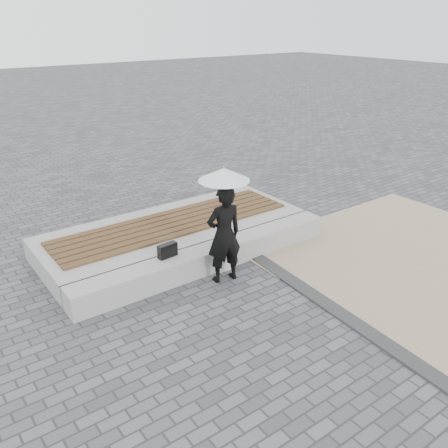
{
  "coord_description": "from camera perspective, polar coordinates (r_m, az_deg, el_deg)",
  "views": [
    {
      "loc": [
        -4.06,
        -4.39,
        4.0
      ],
      "look_at": [
        -0.04,
        1.13,
        1.0
      ],
      "focal_mm": 38.01,
      "sensor_mm": 36.0,
      "label": 1
    }
  ],
  "objects": [
    {
      "name": "terrazzo_zone",
      "position": [
        9.15,
        23.09,
        -4.19
      ],
      "size": [
        5.0,
        5.0,
        0.02
      ],
      "primitive_type": "cube",
      "color": "tan",
      "rests_on": "ground"
    },
    {
      "name": "woman",
      "position": [
        7.53,
        0.0,
        -1.28
      ],
      "size": [
        0.64,
        0.47,
        1.63
      ],
      "primitive_type": "imported",
      "rotation": [
        0.0,
        0.0,
        3.0
      ],
      "color": "black",
      "rests_on": "ground"
    },
    {
      "name": "handbag",
      "position": [
        7.75,
        -6.82,
        -3.17
      ],
      "size": [
        0.34,
        0.14,
        0.23
      ],
      "primitive_type": "cube",
      "rotation": [
        0.0,
        0.0,
        0.08
      ],
      "color": "black",
      "rests_on": "seating_ledge"
    },
    {
      "name": "canvas_tote",
      "position": [
        8.1,
        -0.15,
        -4.44
      ],
      "size": [
        0.34,
        0.16,
        0.35
      ],
      "primitive_type": "cube",
      "rotation": [
        0.0,
        0.0,
        -0.06
      ],
      "color": "beige",
      "rests_on": "ground"
    },
    {
      "name": "timber_decking",
      "position": [
        9.0,
        -6.07,
        0.13
      ],
      "size": [
        4.6,
        1.2,
        0.04
      ],
      "primitive_type": null,
      "color": "brown",
      "rests_on": "timber_platform"
    },
    {
      "name": "timber_platform",
      "position": [
        9.09,
        -6.01,
        -1.14
      ],
      "size": [
        5.0,
        2.0,
        0.4
      ],
      "primitive_type": "cube",
      "color": "#969792",
      "rests_on": "ground"
    },
    {
      "name": "ground",
      "position": [
        7.19,
        5.66,
        -10.2
      ],
      "size": [
        80.0,
        80.0,
        0.0
      ],
      "primitive_type": "plane",
      "color": "#525157",
      "rests_on": "ground"
    },
    {
      "name": "magazine",
      "position": [
        7.98,
        0.06,
        -3.44
      ],
      "size": [
        0.32,
        0.28,
        0.01
      ],
      "primitive_type": "cube",
      "rotation": [
        0.0,
        0.0,
        -0.38
      ],
      "color": "#F94C3D",
      "rests_on": "canvas_tote"
    },
    {
      "name": "parasol",
      "position": [
        7.17,
        0.0,
        5.99
      ],
      "size": [
        0.79,
        0.79,
        1.01
      ],
      "rotation": [
        0.0,
        0.0,
        -0.35
      ],
      "color": "#A2A2A6",
      "rests_on": "ground"
    },
    {
      "name": "seating_ledge",
      "position": [
        8.17,
        -1.72,
        -4.0
      ],
      "size": [
        5.0,
        0.45,
        0.4
      ],
      "primitive_type": "cube",
      "color": "#A5A59F",
      "rests_on": "ground"
    },
    {
      "name": "edging_band",
      "position": [
        7.35,
        12.74,
        -9.72
      ],
      "size": [
        0.61,
        5.2,
        0.04
      ],
      "primitive_type": "cube",
      "rotation": [
        0.0,
        0.0,
        -0.07
      ],
      "color": "#2F2F32",
      "rests_on": "ground"
    }
  ]
}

